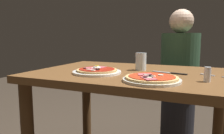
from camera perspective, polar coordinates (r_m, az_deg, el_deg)
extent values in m
cube|color=brown|center=(1.24, 5.25, -2.17)|extent=(1.11, 0.77, 0.04)
cylinder|color=#4A3018|center=(1.82, -6.85, -11.10)|extent=(0.07, 0.07, 0.71)
cylinder|color=#4A3018|center=(1.60, 26.71, -14.61)|extent=(0.07, 0.07, 0.71)
cylinder|color=white|center=(1.18, -4.07, -1.37)|extent=(0.27, 0.27, 0.01)
cylinder|color=tan|center=(1.18, -4.08, -0.84)|extent=(0.23, 0.23, 0.01)
cylinder|color=#A82314|center=(1.18, -4.08, -0.53)|extent=(0.20, 0.20, 0.00)
torus|color=black|center=(1.22, -4.07, -0.05)|extent=(0.02, 0.02, 0.00)
torus|color=black|center=(1.19, -7.35, -0.33)|extent=(0.02, 0.02, 0.00)
torus|color=black|center=(1.12, -3.92, -0.73)|extent=(0.02, 0.02, 0.00)
torus|color=black|center=(1.21, -4.58, -0.12)|extent=(0.02, 0.02, 0.00)
cube|color=#C65B66|center=(1.15, -4.77, -0.54)|extent=(0.05, 0.10, 0.00)
cube|color=#C65B66|center=(1.22, -3.42, -0.09)|extent=(0.06, 0.08, 0.00)
cube|color=#C65B66|center=(1.20, -5.70, -0.21)|extent=(0.08, 0.08, 0.00)
cylinder|color=beige|center=(1.11, -5.10, -0.90)|extent=(0.02, 0.02, 0.00)
cylinder|color=beige|center=(1.14, -6.34, -0.66)|extent=(0.03, 0.03, 0.00)
cylinder|color=beige|center=(1.19, -4.99, -0.27)|extent=(0.03, 0.03, 0.00)
ellipsoid|color=white|center=(1.14, -4.09, -0.22)|extent=(0.04, 0.03, 0.02)
cylinder|color=yellow|center=(1.14, -4.10, 0.28)|extent=(0.02, 0.02, 0.00)
cylinder|color=silver|center=(0.97, 10.62, -3.47)|extent=(0.26, 0.26, 0.01)
cylinder|color=#DBB26B|center=(0.97, 10.64, -2.83)|extent=(0.24, 0.24, 0.01)
cylinder|color=red|center=(0.97, 10.65, -2.45)|extent=(0.21, 0.21, 0.00)
torus|color=black|center=(0.95, 10.74, -2.45)|extent=(0.02, 0.02, 0.00)
torus|color=black|center=(0.95, 10.36, -2.43)|extent=(0.02, 0.02, 0.00)
torus|color=black|center=(0.97, 9.60, -2.22)|extent=(0.02, 0.02, 0.00)
cube|color=#C65B66|center=(0.99, 8.86, -2.03)|extent=(0.08, 0.07, 0.00)
cube|color=#C65B66|center=(0.90, 9.87, -3.01)|extent=(0.08, 0.09, 0.00)
cube|color=#D16B70|center=(0.94, 9.67, -2.51)|extent=(0.06, 0.09, 0.00)
cylinder|color=beige|center=(0.95, 11.00, -2.48)|extent=(0.02, 0.02, 0.00)
cylinder|color=beige|center=(0.99, 12.98, -2.12)|extent=(0.02, 0.02, 0.00)
cylinder|color=beige|center=(0.91, 10.03, -2.86)|extent=(0.02, 0.02, 0.00)
cylinder|color=beige|center=(0.98, 9.22, -2.11)|extent=(0.02, 0.02, 0.00)
cylinder|color=silver|center=(1.29, 7.78, 1.48)|extent=(0.07, 0.07, 0.11)
cylinder|color=silver|center=(1.29, 7.75, -0.21)|extent=(0.06, 0.06, 0.03)
cube|color=silver|center=(1.21, 24.32, -1.95)|extent=(0.07, 0.05, 0.00)
cube|color=silver|center=(1.23, 13.34, -1.33)|extent=(0.11, 0.04, 0.00)
cube|color=black|center=(1.19, 17.52, -1.74)|extent=(0.09, 0.04, 0.01)
cylinder|color=white|center=(1.03, 24.30, -2.18)|extent=(0.03, 0.03, 0.05)
cylinder|color=silver|center=(1.03, 24.41, -0.33)|extent=(0.03, 0.03, 0.01)
cylinder|color=black|center=(2.03, 17.15, -13.00)|extent=(0.29, 0.29, 0.46)
cylinder|color=#2D4C33|center=(1.92, 17.74, 0.85)|extent=(0.32, 0.32, 0.52)
sphere|color=beige|center=(1.91, 18.20, 11.64)|extent=(0.20, 0.20, 0.20)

